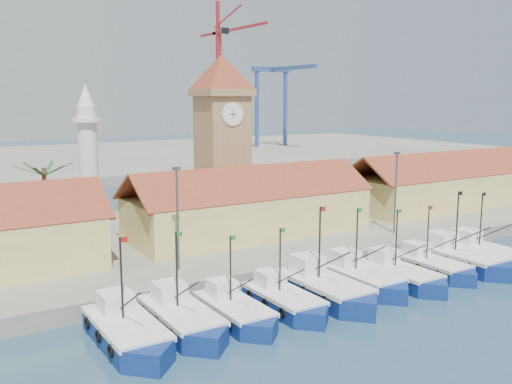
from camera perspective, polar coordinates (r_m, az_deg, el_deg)
ground at (r=48.04m, az=11.94°, el=-10.66°), size 400.00×400.00×0.00m
quay at (r=66.43m, az=-2.49°, el=-4.15°), size 140.00×32.00×1.50m
terminal at (r=146.61m, az=-19.20°, el=2.89°), size 240.00×80.00×2.00m
boat_0 at (r=39.93m, az=-12.66°, el=-13.72°), size 3.69×10.11×7.65m
boat_1 at (r=41.55m, az=-7.30°, el=-12.65°), size 3.58×9.81×7.42m
boat_2 at (r=42.81m, az=-1.99°, el=-12.00°), size 3.24×8.88×6.72m
boat_3 at (r=44.91m, az=2.99°, el=-10.95°), size 3.27×8.96×6.78m
boat_4 at (r=47.36m, az=7.04°, el=-9.75°), size 3.89×10.65×8.06m
boat_5 at (r=50.67m, az=10.61°, el=-8.64°), size 3.54×9.70×7.34m
boat_6 at (r=52.45m, az=14.39°, el=-8.19°), size 3.39×9.28×7.02m
boat_7 at (r=56.02m, az=17.29°, el=-7.22°), size 3.26×8.93×6.76m
boat_8 at (r=58.86m, az=19.99°, el=-6.45°), size 3.80×10.40×7.87m
boat_9 at (r=62.18m, az=22.05°, el=-5.79°), size 3.54×9.69×7.33m
hall_center at (r=62.35m, az=-0.71°, el=-2.00°), size 27.04×10.13×7.61m
hall_right at (r=83.24m, az=18.52°, el=0.40°), size 31.20×10.13×7.61m
clock_tower at (r=66.47m, az=-3.40°, el=5.64°), size 5.80×5.80×22.70m
minaret at (r=62.93m, az=-16.39°, el=3.02°), size 3.00×3.00×16.30m
palm_tree at (r=60.33m, az=-20.30°, el=-0.79°), size 5.60×5.03×8.39m
lamp_posts at (r=55.59m, az=3.99°, el=-0.81°), size 80.70×0.25×9.03m
crane_red_right at (r=154.40m, az=-3.48°, el=12.21°), size 1.00×33.87×39.30m
gantry at (r=167.58m, az=2.20°, el=10.68°), size 13.00×22.00×23.20m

